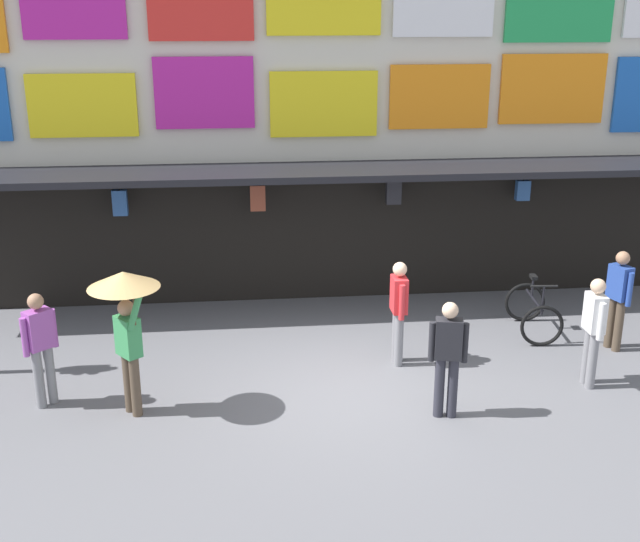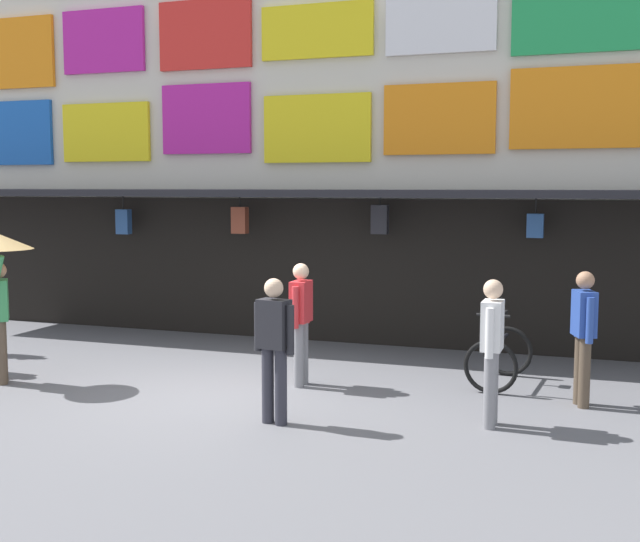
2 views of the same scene
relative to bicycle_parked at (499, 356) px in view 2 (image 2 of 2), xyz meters
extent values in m
plane|color=slate|center=(-3.39, -1.84, -0.39)|extent=(80.00, 80.00, 0.00)
cube|color=beige|center=(-3.39, 2.76, 3.61)|extent=(18.00, 1.20, 8.00)
cube|color=black|center=(-3.39, 1.46, 2.21)|extent=(15.30, 1.40, 0.12)
cube|color=orange|center=(-9.72, 2.11, 4.90)|extent=(1.97, 0.08, 1.35)
cube|color=#B71E93|center=(-7.61, 2.11, 5.01)|extent=(1.73, 0.08, 1.16)
cube|color=red|center=(-5.50, 2.11, 5.01)|extent=(1.80, 0.08, 1.21)
cube|color=yellow|center=(-3.39, 2.11, 4.93)|extent=(1.99, 0.08, 0.90)
cube|color=white|center=(-1.29, 2.11, 5.04)|extent=(1.79, 0.08, 1.17)
cube|color=green|center=(0.82, 2.11, 4.93)|extent=(1.97, 0.08, 1.17)
cube|color=blue|center=(-9.72, 2.11, 3.36)|extent=(1.76, 0.08, 1.24)
cube|color=yellow|center=(-7.61, 2.11, 3.33)|extent=(1.86, 0.08, 1.09)
cube|color=#B71E93|center=(-5.50, 2.11, 3.52)|extent=(1.74, 0.08, 1.24)
cube|color=yellow|center=(-3.39, 2.11, 3.30)|extent=(1.93, 0.08, 1.15)
cube|color=orange|center=(-1.29, 2.11, 3.41)|extent=(1.83, 0.08, 1.14)
cube|color=orange|center=(0.82, 2.11, 3.52)|extent=(1.96, 0.08, 1.25)
cylinder|color=black|center=(-7.06, 1.78, 2.02)|extent=(0.02, 0.02, 0.25)
cube|color=#2D5693|center=(-7.06, 1.78, 1.67)|extent=(0.25, 0.15, 0.45)
cylinder|color=black|center=(-4.63, 1.61, 2.05)|extent=(0.02, 0.02, 0.18)
cube|color=brown|center=(-4.63, 1.61, 1.73)|extent=(0.27, 0.16, 0.46)
cylinder|color=black|center=(-2.16, 1.71, 2.08)|extent=(0.02, 0.02, 0.13)
cube|color=#232328|center=(-2.16, 1.71, 1.78)|extent=(0.27, 0.16, 0.48)
cylinder|color=black|center=(0.30, 1.80, 2.02)|extent=(0.02, 0.02, 0.25)
cube|color=#2D5693|center=(0.30, 1.80, 1.71)|extent=(0.25, 0.15, 0.37)
cube|color=black|center=(-3.39, 2.14, 0.86)|extent=(15.30, 0.04, 2.50)
torus|color=black|center=(-0.05, -0.54, -0.03)|extent=(0.72, 0.12, 0.72)
torus|color=black|center=(0.05, 0.55, -0.03)|extent=(0.72, 0.12, 0.72)
cylinder|color=black|center=(0.00, 0.01, 0.22)|extent=(0.14, 0.99, 0.05)
cylinder|color=black|center=(0.02, 0.17, 0.39)|extent=(0.04, 0.04, 0.35)
cube|color=black|center=(0.02, 0.17, 0.58)|extent=(0.12, 0.21, 0.06)
cylinder|color=black|center=(-0.04, -0.46, 0.39)|extent=(0.04, 0.04, 0.50)
cylinder|color=black|center=(-0.04, -0.46, 0.64)|extent=(0.44, 0.08, 0.04)
cylinder|color=gray|center=(0.13, -2.08, 0.05)|extent=(0.14, 0.14, 0.88)
cylinder|color=gray|center=(0.13, -1.90, 0.05)|extent=(0.14, 0.14, 0.88)
cube|color=white|center=(0.13, -1.99, 0.77)|extent=(0.22, 0.36, 0.56)
sphere|color=beige|center=(0.13, -1.99, 1.18)|extent=(0.22, 0.22, 0.22)
cylinder|color=white|center=(0.13, -2.21, 0.72)|extent=(0.09, 0.09, 0.56)
cylinder|color=white|center=(0.13, -1.77, 0.72)|extent=(0.09, 0.09, 0.56)
cylinder|color=#2D2D38|center=(-2.13, -2.71, 0.05)|extent=(0.14, 0.14, 0.88)
cylinder|color=#2D2D38|center=(-2.31, -2.68, 0.05)|extent=(0.14, 0.14, 0.88)
cube|color=#232328|center=(-2.22, -2.69, 0.77)|extent=(0.40, 0.29, 0.56)
sphere|color=beige|center=(-2.22, -2.69, 1.18)|extent=(0.22, 0.22, 0.22)
cylinder|color=#232328|center=(-2.01, -2.74, 0.72)|extent=(0.09, 0.09, 0.56)
cylinder|color=#232328|center=(-2.44, -2.65, 0.72)|extent=(0.09, 0.09, 0.56)
cylinder|color=brown|center=(-6.56, -2.10, 0.05)|extent=(0.14, 0.14, 0.88)
cylinder|color=brown|center=(-6.45, -2.24, 0.05)|extent=(0.14, 0.14, 0.88)
cylinder|color=#388E51|center=(-6.64, -1.99, 0.72)|extent=(0.09, 0.09, 0.56)
cylinder|color=gray|center=(-2.55, -1.03, 0.05)|extent=(0.14, 0.14, 0.88)
cylinder|color=gray|center=(-2.55, -0.85, 0.05)|extent=(0.14, 0.14, 0.88)
cube|color=red|center=(-2.55, -0.94, 0.77)|extent=(0.22, 0.36, 0.56)
sphere|color=beige|center=(-2.55, -0.94, 1.18)|extent=(0.22, 0.22, 0.22)
cylinder|color=red|center=(-2.55, -1.16, 0.72)|extent=(0.09, 0.09, 0.56)
cylinder|color=red|center=(-2.55, -0.72, 0.72)|extent=(0.09, 0.09, 0.56)
cylinder|color=brown|center=(1.06, -0.67, 0.05)|extent=(0.14, 0.14, 0.88)
cylinder|color=brown|center=(1.12, -0.84, 0.05)|extent=(0.14, 0.14, 0.88)
cube|color=#28479E|center=(1.09, -0.76, 0.77)|extent=(0.32, 0.41, 0.56)
sphere|color=#A87A5B|center=(1.09, -0.76, 1.18)|extent=(0.22, 0.22, 0.22)
cylinder|color=#28479E|center=(1.02, -0.55, 0.72)|extent=(0.09, 0.09, 0.56)
cylinder|color=#28479E|center=(1.16, -0.97, 0.72)|extent=(0.09, 0.09, 0.56)
camera|label=1|loc=(-4.95, -12.33, 5.06)|focal=44.98mm
camera|label=2|loc=(1.19, -10.95, 2.32)|focal=44.81mm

